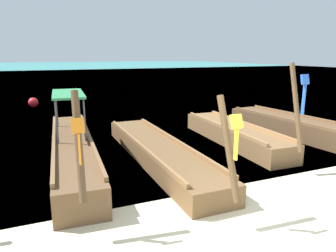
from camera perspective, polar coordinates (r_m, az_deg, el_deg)
ground at (r=5.46m, az=18.88°, el=-20.43°), size 120.00×120.00×0.00m
sea_water at (r=65.70m, az=-20.40°, el=9.63°), size 120.00×120.00×0.00m
longtail_boat_orange_ribbon at (r=9.01m, az=-16.97°, el=-4.16°), size 1.45×7.45×2.38m
longtail_boat_yellow_ribbon at (r=8.80m, az=-1.81°, el=-4.77°), size 1.19×7.17×2.25m
longtail_boat_blue_ribbon at (r=10.75m, az=12.01°, el=-1.48°), size 1.26×5.68×2.74m
longtail_boat_violet_ribbon at (r=12.21m, az=22.77°, el=-0.39°), size 1.61×6.75×2.88m
mooring_buoy_near at (r=19.28m, az=-23.34°, el=3.97°), size 0.54×0.54×0.54m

